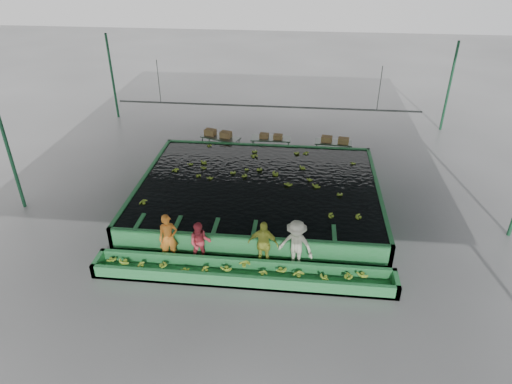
# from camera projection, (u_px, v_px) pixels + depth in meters

# --- Properties ---
(ground) EXTENTS (80.00, 80.00, 0.00)m
(ground) POSITION_uv_depth(u_px,v_px,m) (255.00, 220.00, 18.21)
(ground) COLOR slate
(ground) RESTS_ON ground
(shed_roof) EXTENTS (20.00, 22.00, 0.04)m
(shed_roof) POSITION_uv_depth(u_px,v_px,m) (254.00, 99.00, 15.72)
(shed_roof) COLOR gray
(shed_roof) RESTS_ON shed_posts
(shed_posts) EXTENTS (20.00, 22.00, 5.00)m
(shed_posts) POSITION_uv_depth(u_px,v_px,m) (255.00, 164.00, 16.96)
(shed_posts) COLOR #1D5434
(shed_posts) RESTS_ON ground
(flotation_tank) EXTENTS (10.00, 8.00, 0.90)m
(flotation_tank) POSITION_uv_depth(u_px,v_px,m) (259.00, 192.00, 19.28)
(flotation_tank) COLOR #2C8443
(flotation_tank) RESTS_ON ground
(tank_water) EXTENTS (9.70, 7.70, 0.00)m
(tank_water) POSITION_uv_depth(u_px,v_px,m) (259.00, 183.00, 19.08)
(tank_water) COLOR black
(tank_water) RESTS_ON flotation_tank
(sorting_trough) EXTENTS (10.00, 1.00, 0.50)m
(sorting_trough) POSITION_uv_depth(u_px,v_px,m) (243.00, 273.00, 14.98)
(sorting_trough) COLOR #2C8443
(sorting_trough) RESTS_ON ground
(cableway_rail) EXTENTS (0.08, 0.08, 14.00)m
(cableway_rail) POSITION_uv_depth(u_px,v_px,m) (266.00, 106.00, 21.03)
(cableway_rail) COLOR #59605B
(cableway_rail) RESTS_ON shed_roof
(rail_hanger_left) EXTENTS (0.04, 0.04, 2.00)m
(rail_hanger_left) POSITION_uv_depth(u_px,v_px,m) (159.00, 82.00, 21.00)
(rail_hanger_left) COLOR #59605B
(rail_hanger_left) RESTS_ON shed_roof
(rail_hanger_right) EXTENTS (0.04, 0.04, 2.00)m
(rail_hanger_right) POSITION_uv_depth(u_px,v_px,m) (380.00, 89.00, 20.07)
(rail_hanger_right) COLOR #59605B
(rail_hanger_right) RESTS_ON shed_roof
(worker_a) EXTENTS (0.77, 0.65, 1.79)m
(worker_a) POSITION_uv_depth(u_px,v_px,m) (168.00, 238.00, 15.59)
(worker_a) COLOR orange
(worker_a) RESTS_ON ground
(worker_b) EXTENTS (0.87, 0.73, 1.57)m
(worker_b) POSITION_uv_depth(u_px,v_px,m) (200.00, 243.00, 15.55)
(worker_b) COLOR #D03A48
(worker_b) RESTS_ON ground
(worker_c) EXTENTS (1.08, 0.53, 1.78)m
(worker_c) POSITION_uv_depth(u_px,v_px,m) (263.00, 244.00, 15.29)
(worker_c) COLOR #BCC741
(worker_c) RESTS_ON ground
(worker_d) EXTENTS (1.37, 1.05, 1.87)m
(worker_d) POSITION_uv_depth(u_px,v_px,m) (296.00, 245.00, 15.17)
(worker_d) COLOR beige
(worker_d) RESTS_ON ground
(packing_table_left) EXTENTS (2.11, 1.38, 0.89)m
(packing_table_left) POSITION_uv_depth(u_px,v_px,m) (221.00, 145.00, 23.50)
(packing_table_left) COLOR #59605B
(packing_table_left) RESTS_ON ground
(packing_table_mid) EXTENTS (2.03, 0.84, 0.91)m
(packing_table_mid) POSITION_uv_depth(u_px,v_px,m) (271.00, 146.00, 23.34)
(packing_table_mid) COLOR #59605B
(packing_table_mid) RESTS_ON ground
(packing_table_right) EXTENTS (1.87, 0.84, 0.83)m
(packing_table_right) POSITION_uv_depth(u_px,v_px,m) (333.00, 150.00, 23.07)
(packing_table_right) COLOR #59605B
(packing_table_right) RESTS_ON ground
(box_stack_left) EXTENTS (1.48, 0.75, 0.31)m
(box_stack_left) POSITION_uv_depth(u_px,v_px,m) (218.00, 136.00, 23.35)
(box_stack_left) COLOR olive
(box_stack_left) RESTS_ON packing_table_left
(box_stack_mid) EXTENTS (1.17, 0.42, 0.25)m
(box_stack_mid) POSITION_uv_depth(u_px,v_px,m) (271.00, 138.00, 23.04)
(box_stack_mid) COLOR olive
(box_stack_mid) RESTS_ON packing_table_mid
(box_stack_right) EXTENTS (1.40, 0.60, 0.29)m
(box_stack_right) POSITION_uv_depth(u_px,v_px,m) (335.00, 143.00, 22.80)
(box_stack_right) COLOR olive
(box_stack_right) RESTS_ON packing_table_right
(floating_bananas) EXTENTS (8.55, 5.83, 0.12)m
(floating_bananas) POSITION_uv_depth(u_px,v_px,m) (260.00, 175.00, 19.77)
(floating_bananas) COLOR olive
(floating_bananas) RESTS_ON tank_water
(trough_bananas) EXTENTS (9.58, 0.64, 0.13)m
(trough_bananas) POSITION_uv_depth(u_px,v_px,m) (243.00, 270.00, 14.90)
(trough_bananas) COLOR olive
(trough_bananas) RESTS_ON sorting_trough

